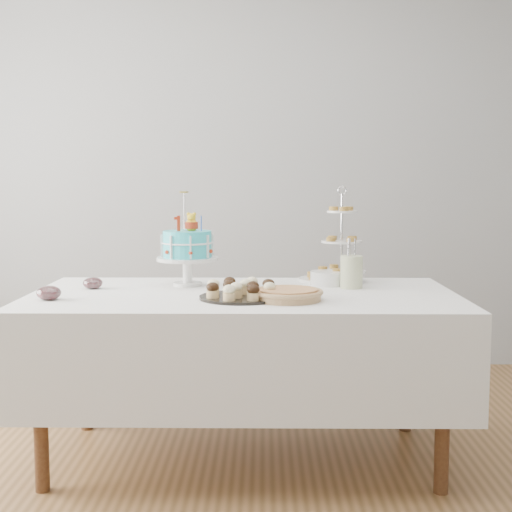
{
  "coord_description": "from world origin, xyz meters",
  "views": [
    {
      "loc": [
        0.09,
        -2.88,
        1.27
      ],
      "look_at": [
        0.06,
        0.3,
        0.94
      ],
      "focal_mm": 50.0,
      "sensor_mm": 36.0,
      "label": 1
    }
  ],
  "objects_px": {
    "jam_bowl_a": "(49,293)",
    "tiered_stand": "(342,242)",
    "table": "(243,342)",
    "plate_stack": "(328,278)",
    "pastry_plate": "(325,277)",
    "jam_bowl_b": "(93,283)",
    "birthday_cake": "(188,260)",
    "pie": "(287,294)",
    "utensil_pitcher": "(352,271)",
    "cupcake_tray": "(241,289)"
  },
  "relations": [
    {
      "from": "jam_bowl_a",
      "to": "tiered_stand",
      "type": "bearing_deg",
      "value": 23.28
    },
    {
      "from": "table",
      "to": "plate_stack",
      "type": "height_order",
      "value": "plate_stack"
    },
    {
      "from": "pastry_plate",
      "to": "jam_bowl_b",
      "type": "bearing_deg",
      "value": -165.87
    },
    {
      "from": "tiered_stand",
      "to": "table",
      "type": "bearing_deg",
      "value": -143.06
    },
    {
      "from": "tiered_stand",
      "to": "jam_bowl_b",
      "type": "bearing_deg",
      "value": -168.5
    },
    {
      "from": "birthday_cake",
      "to": "tiered_stand",
      "type": "relative_size",
      "value": 0.95
    },
    {
      "from": "table",
      "to": "pastry_plate",
      "type": "relative_size",
      "value": 7.15
    },
    {
      "from": "pie",
      "to": "jam_bowl_a",
      "type": "relative_size",
      "value": 2.96
    },
    {
      "from": "plate_stack",
      "to": "tiered_stand",
      "type": "bearing_deg",
      "value": 54.77
    },
    {
      "from": "tiered_stand",
      "to": "pie",
      "type": "bearing_deg",
      "value": -117.38
    },
    {
      "from": "jam_bowl_b",
      "to": "utensil_pitcher",
      "type": "xyz_separation_m",
      "value": [
        1.22,
        0.03,
        0.06
      ]
    },
    {
      "from": "pie",
      "to": "pastry_plate",
      "type": "height_order",
      "value": "pie"
    },
    {
      "from": "plate_stack",
      "to": "jam_bowl_a",
      "type": "xyz_separation_m",
      "value": [
        -1.23,
        -0.45,
        -0.0
      ]
    },
    {
      "from": "birthday_cake",
      "to": "cupcake_tray",
      "type": "height_order",
      "value": "birthday_cake"
    },
    {
      "from": "jam_bowl_b",
      "to": "table",
      "type": "bearing_deg",
      "value": -9.51
    },
    {
      "from": "plate_stack",
      "to": "jam_bowl_a",
      "type": "distance_m",
      "value": 1.31
    },
    {
      "from": "table",
      "to": "jam_bowl_b",
      "type": "bearing_deg",
      "value": 170.49
    },
    {
      "from": "birthday_cake",
      "to": "jam_bowl_b",
      "type": "bearing_deg",
      "value": 179.6
    },
    {
      "from": "cupcake_tray",
      "to": "utensil_pitcher",
      "type": "distance_m",
      "value": 0.6
    },
    {
      "from": "plate_stack",
      "to": "cupcake_tray",
      "type": "bearing_deg",
      "value": -134.97
    },
    {
      "from": "table",
      "to": "plate_stack",
      "type": "distance_m",
      "value": 0.54
    },
    {
      "from": "pie",
      "to": "birthday_cake",
      "type": "bearing_deg",
      "value": 138.43
    },
    {
      "from": "pastry_plate",
      "to": "jam_bowl_b",
      "type": "xyz_separation_m",
      "value": [
        -1.12,
        -0.28,
        0.01
      ]
    },
    {
      "from": "cupcake_tray",
      "to": "jam_bowl_a",
      "type": "bearing_deg",
      "value": -177.04
    },
    {
      "from": "tiered_stand",
      "to": "pastry_plate",
      "type": "relative_size",
      "value": 1.78
    },
    {
      "from": "pie",
      "to": "tiered_stand",
      "type": "distance_m",
      "value": 0.65
    },
    {
      "from": "pie",
      "to": "jam_bowl_b",
      "type": "bearing_deg",
      "value": 160.77
    },
    {
      "from": "plate_stack",
      "to": "jam_bowl_b",
      "type": "height_order",
      "value": "plate_stack"
    },
    {
      "from": "table",
      "to": "birthday_cake",
      "type": "height_order",
      "value": "birthday_cake"
    },
    {
      "from": "pastry_plate",
      "to": "utensil_pitcher",
      "type": "relative_size",
      "value": 1.14
    },
    {
      "from": "cupcake_tray",
      "to": "pie",
      "type": "xyz_separation_m",
      "value": [
        0.2,
        -0.04,
        -0.01
      ]
    },
    {
      "from": "jam_bowl_b",
      "to": "utensil_pitcher",
      "type": "height_order",
      "value": "utensil_pitcher"
    },
    {
      "from": "utensil_pitcher",
      "to": "cupcake_tray",
      "type": "bearing_deg",
      "value": -173.24
    },
    {
      "from": "table",
      "to": "jam_bowl_a",
      "type": "height_order",
      "value": "jam_bowl_a"
    },
    {
      "from": "birthday_cake",
      "to": "plate_stack",
      "type": "height_order",
      "value": "birthday_cake"
    },
    {
      "from": "table",
      "to": "pastry_plate",
      "type": "distance_m",
      "value": 0.62
    },
    {
      "from": "birthday_cake",
      "to": "pastry_plate",
      "type": "height_order",
      "value": "birthday_cake"
    },
    {
      "from": "birthday_cake",
      "to": "jam_bowl_a",
      "type": "height_order",
      "value": "birthday_cake"
    },
    {
      "from": "table",
      "to": "cupcake_tray",
      "type": "relative_size",
      "value": 5.32
    },
    {
      "from": "table",
      "to": "plate_stack",
      "type": "xyz_separation_m",
      "value": [
        0.4,
        0.25,
        0.26
      ]
    },
    {
      "from": "table",
      "to": "jam_bowl_a",
      "type": "bearing_deg",
      "value": -166.39
    },
    {
      "from": "plate_stack",
      "to": "birthday_cake",
      "type": "bearing_deg",
      "value": -176.99
    },
    {
      "from": "pastry_plate",
      "to": "jam_bowl_a",
      "type": "height_order",
      "value": "jam_bowl_a"
    },
    {
      "from": "birthday_cake",
      "to": "cupcake_tray",
      "type": "distance_m",
      "value": 0.47
    },
    {
      "from": "utensil_pitcher",
      "to": "pastry_plate",
      "type": "bearing_deg",
      "value": 88.13
    },
    {
      "from": "pie",
      "to": "jam_bowl_a",
      "type": "bearing_deg",
      "value": -179.83
    },
    {
      "from": "birthday_cake",
      "to": "utensil_pitcher",
      "type": "bearing_deg",
      "value": -17.93
    },
    {
      "from": "cupcake_tray",
      "to": "pastry_plate",
      "type": "distance_m",
      "value": 0.69
    },
    {
      "from": "cupcake_tray",
      "to": "pastry_plate",
      "type": "bearing_deg",
      "value": 53.64
    },
    {
      "from": "table",
      "to": "plate_stack",
      "type": "bearing_deg",
      "value": 32.1
    }
  ]
}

